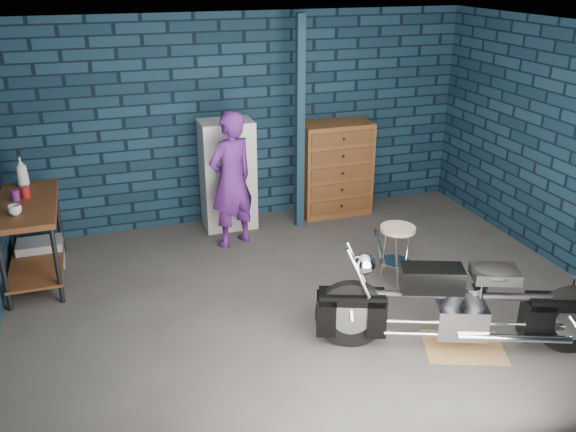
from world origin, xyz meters
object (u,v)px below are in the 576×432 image
object	(u,v)px
locker	(228,175)
shop_stool	(396,256)
motorcycle	(470,299)
storage_bin	(41,253)
workbench	(33,241)
person	(231,180)
tool_chest	(335,169)

from	to	relation	value
locker	shop_stool	world-z (taller)	locker
motorcycle	storage_bin	distance (m)	4.76
workbench	storage_bin	size ratio (longest dim) A/B	2.84
motorcycle	locker	bearing A→B (deg)	133.32
person	storage_bin	size ratio (longest dim) A/B	3.40
workbench	motorcycle	size ratio (longest dim) A/B	0.60
storage_bin	tool_chest	bearing A→B (deg)	6.57
storage_bin	tool_chest	distance (m)	3.88
person	tool_chest	xyz separation A→B (m)	(1.58, 0.57, -0.20)
person	tool_chest	distance (m)	1.69
workbench	person	distance (m)	2.30
motorcycle	tool_chest	size ratio (longest dim) A/B	1.81
storage_bin	locker	size ratio (longest dim) A/B	0.35
shop_stool	tool_chest	bearing A→B (deg)	85.82
motorcycle	shop_stool	distance (m)	1.28
workbench	tool_chest	size ratio (longest dim) A/B	1.09
locker	tool_chest	size ratio (longest dim) A/B	1.11
shop_stool	storage_bin	bearing A→B (deg)	155.42
workbench	locker	bearing A→B (deg)	18.08
tool_chest	motorcycle	bearing A→B (deg)	-91.76
locker	shop_stool	xyz separation A→B (m)	(1.34, -2.12, -0.37)
motorcycle	workbench	bearing A→B (deg)	165.97
person	shop_stool	bearing A→B (deg)	108.91
workbench	person	size ratio (longest dim) A/B	0.83
workbench	shop_stool	bearing A→B (deg)	-20.12
person	locker	size ratio (longest dim) A/B	1.18
workbench	person	xyz separation A→B (m)	(2.26, 0.20, 0.38)
person	workbench	bearing A→B (deg)	-18.67
motorcycle	shop_stool	xyz separation A→B (m)	(-0.05, 1.27, -0.17)
storage_bin	shop_stool	bearing A→B (deg)	-24.58
workbench	storage_bin	distance (m)	0.44
person	storage_bin	distance (m)	2.35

